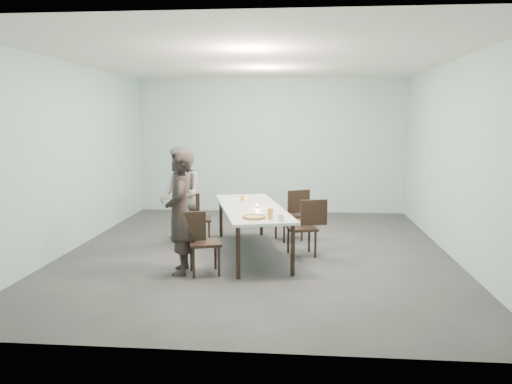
# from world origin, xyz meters

# --- Properties ---
(ground) EXTENTS (7.00, 7.00, 0.00)m
(ground) POSITION_xyz_m (0.00, 0.00, 0.00)
(ground) COLOR #333335
(ground) RESTS_ON ground
(room_shell) EXTENTS (6.02, 7.02, 3.01)m
(room_shell) POSITION_xyz_m (0.00, 0.00, 2.03)
(room_shell) COLOR #A2CCC6
(room_shell) RESTS_ON ground
(table) EXTENTS (1.52, 2.74, 0.75)m
(table) POSITION_xyz_m (-0.08, -0.14, 0.69)
(table) COLOR white
(table) RESTS_ON ground
(chair_near_left) EXTENTS (0.65, 0.53, 0.87)m
(chair_near_left) POSITION_xyz_m (-0.69, -1.25, 0.50)
(chair_near_left) COLOR black
(chair_near_left) RESTS_ON ground
(chair_far_left) EXTENTS (0.64, 0.49, 0.87)m
(chair_far_left) POSITION_xyz_m (-1.11, 0.37, 0.50)
(chair_far_left) COLOR black
(chair_far_left) RESTS_ON ground
(chair_near_right) EXTENTS (0.65, 0.51, 0.87)m
(chair_near_right) POSITION_xyz_m (0.78, -0.15, 0.50)
(chair_near_right) COLOR black
(chair_near_right) RESTS_ON ground
(chair_far_right) EXTENTS (0.65, 0.57, 0.87)m
(chair_far_right) POSITION_xyz_m (0.55, 0.86, 0.50)
(chair_far_right) COLOR black
(chair_far_right) RESTS_ON ground
(diner_near) EXTENTS (0.49, 0.67, 1.69)m
(diner_near) POSITION_xyz_m (-0.95, -1.21, 0.84)
(diner_near) COLOR black
(diner_near) RESTS_ON ground
(diner_far) EXTENTS (0.97, 1.03, 1.67)m
(diner_far) POSITION_xyz_m (-1.31, 0.31, 0.84)
(diner_far) COLOR slate
(diner_far) RESTS_ON ground
(pizza) EXTENTS (0.34, 0.34, 0.04)m
(pizza) POSITION_xyz_m (0.05, -1.08, 0.77)
(pizza) COLOR white
(pizza) RESTS_ON table
(side_plate) EXTENTS (0.18, 0.18, 0.01)m
(side_plate) POSITION_xyz_m (0.14, -0.71, 0.76)
(side_plate) COLOR white
(side_plate) RESTS_ON table
(beer_glass) EXTENTS (0.08, 0.08, 0.15)m
(beer_glass) POSITION_xyz_m (0.27, -1.09, 0.82)
(beer_glass) COLOR gold
(beer_glass) RESTS_ON table
(water_tumbler) EXTENTS (0.08, 0.08, 0.09)m
(water_tumbler) POSITION_xyz_m (0.41, -1.21, 0.80)
(water_tumbler) COLOR silver
(water_tumbler) RESTS_ON table
(tealight) EXTENTS (0.06, 0.06, 0.05)m
(tealight) POSITION_xyz_m (0.02, -0.25, 0.77)
(tealight) COLOR silver
(tealight) RESTS_ON table
(amber_tumbler) EXTENTS (0.07, 0.07, 0.08)m
(amber_tumbler) POSITION_xyz_m (-0.29, 0.43, 0.79)
(amber_tumbler) COLOR gold
(amber_tumbler) RESTS_ON table
(menu) EXTENTS (0.35, 0.29, 0.01)m
(menu) POSITION_xyz_m (-0.35, 0.60, 0.75)
(menu) COLOR silver
(menu) RESTS_ON table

